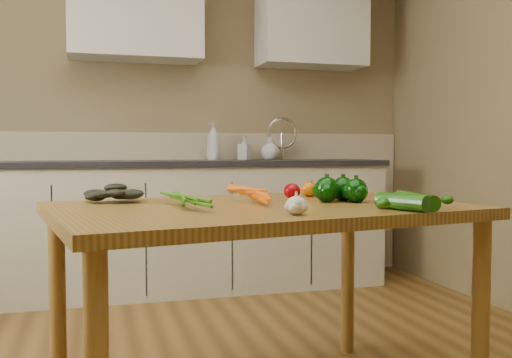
{
  "coord_description": "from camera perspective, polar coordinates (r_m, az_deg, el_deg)",
  "views": [
    {
      "loc": [
        -0.39,
        -1.74,
        0.98
      ],
      "look_at": [
        0.24,
        0.48,
        0.86
      ],
      "focal_mm": 40.0,
      "sensor_mm": 36.0,
      "label": 1
    }
  ],
  "objects": [
    {
      "name": "room",
      "position": [
        1.97,
        -4.39,
        10.84
      ],
      "size": [
        4.04,
        5.04,
        2.64
      ],
      "color": "brown",
      "rests_on": "ground"
    },
    {
      "name": "counter_run",
      "position": [
        4.01,
        -7.14,
        -4.48
      ],
      "size": [
        2.84,
        0.64,
        1.14
      ],
      "color": "beige",
      "rests_on": "ground"
    },
    {
      "name": "upper_cabinets",
      "position": [
        4.27,
        -3.41,
        16.15
      ],
      "size": [
        2.15,
        0.35,
        0.7
      ],
      "color": "silver",
      "rests_on": "room"
    },
    {
      "name": "table",
      "position": [
        2.07,
        0.57,
        -4.96
      ],
      "size": [
        1.59,
        1.17,
        0.78
      ],
      "rotation": [
        0.0,
        0.0,
        0.17
      ],
      "color": "olive",
      "rests_on": "ground"
    },
    {
      "name": "soap_bottle_a",
      "position": [
        4.14,
        -4.28,
        3.78
      ],
      "size": [
        0.14,
        0.14,
        0.27
      ],
      "primitive_type": "imported",
      "rotation": [
        0.0,
        0.0,
        5.17
      ],
      "color": "silver",
      "rests_on": "counter_run"
    },
    {
      "name": "soap_bottle_b",
      "position": [
        4.23,
        -1.15,
        3.12
      ],
      "size": [
        0.11,
        0.11,
        0.17
      ],
      "primitive_type": "imported",
      "rotation": [
        0.0,
        0.0,
        2.38
      ],
      "color": "silver",
      "rests_on": "counter_run"
    },
    {
      "name": "soap_bottle_c",
      "position": [
        4.27,
        1.42,
        3.09
      ],
      "size": [
        0.16,
        0.16,
        0.17
      ],
      "primitive_type": "imported",
      "rotation": [
        0.0,
        0.0,
        2.87
      ],
      "color": "silver",
      "rests_on": "counter_run"
    },
    {
      "name": "carrot_bunch",
      "position": [
        2.06,
        -2.27,
        -1.59
      ],
      "size": [
        0.3,
        0.25,
        0.07
      ],
      "primitive_type": null,
      "rotation": [
        0.0,
        0.0,
        0.17
      ],
      "color": "#EE5D05",
      "rests_on": "table"
    },
    {
      "name": "leafy_greens",
      "position": [
        2.21,
        -13.93,
        -0.96
      ],
      "size": [
        0.21,
        0.19,
        0.1
      ],
      "primitive_type": null,
      "color": "black",
      "rests_on": "table"
    },
    {
      "name": "garlic_bulb",
      "position": [
        1.75,
        4.05,
        -2.67
      ],
      "size": [
        0.07,
        0.07,
        0.06
      ],
      "primitive_type": "ellipsoid",
      "color": "silver",
      "rests_on": "table"
    },
    {
      "name": "pepper_a",
      "position": [
        2.18,
        7.1,
        -1.07
      ],
      "size": [
        0.09,
        0.09,
        0.09
      ],
      "primitive_type": "sphere",
      "color": "#033202",
      "rests_on": "table"
    },
    {
      "name": "pepper_b",
      "position": [
        2.25,
        8.7,
        -1.0
      ],
      "size": [
        0.09,
        0.09,
        0.09
      ],
      "primitive_type": "sphere",
      "color": "#033202",
      "rests_on": "table"
    },
    {
      "name": "pepper_c",
      "position": [
        2.18,
        9.97,
        -1.15
      ],
      "size": [
        0.09,
        0.09,
        0.09
      ],
      "primitive_type": "sphere",
      "color": "#033202",
      "rests_on": "table"
    },
    {
      "name": "tomato_a",
      "position": [
        2.31,
        3.63,
        -1.21
      ],
      "size": [
        0.07,
        0.07,
        0.06
      ],
      "primitive_type": "ellipsoid",
      "color": "#980208",
      "rests_on": "table"
    },
    {
      "name": "tomato_b",
      "position": [
        2.42,
        5.33,
        -1.02
      ],
      "size": [
        0.07,
        0.07,
        0.06
      ],
      "primitive_type": "ellipsoid",
      "color": "#D86505",
      "rests_on": "table"
    },
    {
      "name": "tomato_c",
      "position": [
        2.39,
        6.91,
        -1.05
      ],
      "size": [
        0.07,
        0.07,
        0.07
      ],
      "primitive_type": "ellipsoid",
      "color": "#D86505",
      "rests_on": "table"
    },
    {
      "name": "zucchini_a",
      "position": [
        2.0,
        15.68,
        -2.09
      ],
      "size": [
        0.07,
        0.24,
        0.05
      ],
      "primitive_type": "cylinder",
      "rotation": [
        1.57,
        0.0,
        -0.06
      ],
      "color": "#124807",
      "rests_on": "table"
    },
    {
      "name": "zucchini_b",
      "position": [
        1.93,
        14.44,
        -2.22
      ],
      "size": [
        0.12,
        0.2,
        0.06
      ],
      "primitive_type": "cylinder",
      "rotation": [
        1.57,
        0.0,
        0.37
      ],
      "color": "#124807",
      "rests_on": "table"
    }
  ]
}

